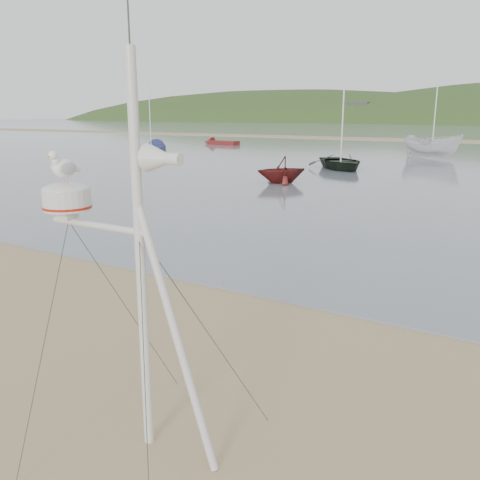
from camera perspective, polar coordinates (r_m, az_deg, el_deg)
The scene contains 7 objects.
ground at distance 8.67m, azimuth -19.76°, elevation -12.33°, with size 560.00×560.00×0.00m, color #907853.
mast_rig at distance 5.85m, azimuth -11.52°, elevation -11.00°, with size 2.35×2.51×5.31m.
boat_dark at distance 35.24m, azimuth 11.39°, elevation 11.70°, with size 3.44×1.00×4.82m, color black.
boat_red at distance 27.78m, azimuth 4.71°, elevation 9.23°, with size 2.38×1.46×2.76m, color #5A1614.
boat_white at distance 46.19m, azimuth 20.95°, elevation 11.84°, with size 1.98×2.04×5.27m, color silver.
sailboat_blue_near at distance 52.63m, azimuth -9.48°, elevation 10.13°, with size 5.32×7.44×7.46m.
dinghy_red_far at distance 62.81m, azimuth -2.64°, elevation 10.90°, with size 5.18×1.71×1.24m.
Camera 1 is at (6.26, -4.70, 3.73)m, focal length 38.00 mm.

